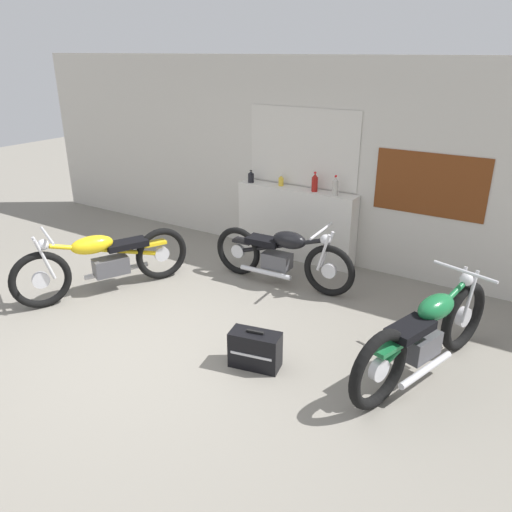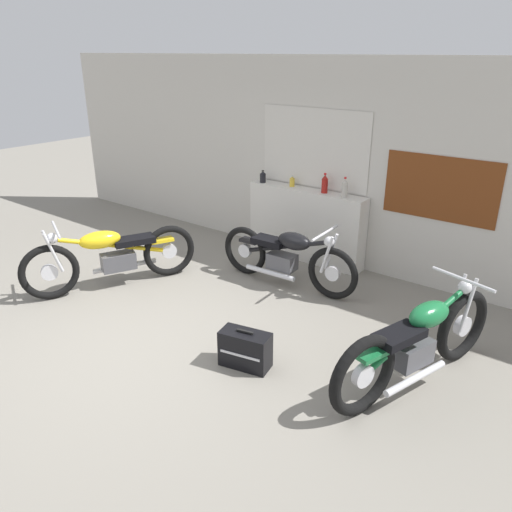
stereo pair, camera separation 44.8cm
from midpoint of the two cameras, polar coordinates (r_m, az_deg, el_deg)
The scene contains 11 objects.
ground_plane at distance 5.38m, azimuth -15.29°, elevation -10.41°, with size 24.00×24.00×0.00m, color gray.
wall_back at distance 7.22m, azimuth 2.78°, elevation 10.91°, with size 10.00×0.07×2.80m.
sill_counter at distance 7.25m, azimuth 2.77°, elevation 3.71°, with size 1.80×0.28×1.04m.
bottle_leftmost at distance 7.42m, azimuth -2.33°, elevation 8.99°, with size 0.09×0.09×0.18m.
bottle_left_center at distance 7.23m, azimuth 1.09°, elevation 8.56°, with size 0.07×0.07×0.16m.
bottle_center at distance 6.93m, azimuth 4.88°, elevation 8.32°, with size 0.09×0.09×0.27m.
bottle_right_center at distance 6.77m, azimuth 7.17°, elevation 7.86°, with size 0.08×0.08×0.27m.
motorcycle_green at distance 4.81m, azimuth 16.32°, elevation -8.70°, with size 0.84×2.05×0.92m.
motorcycle_yellow at distance 6.54m, azimuth -18.84°, elevation -0.50°, with size 1.07×2.05×0.90m.
motorcycle_black at distance 6.40m, azimuth 0.93°, elevation 0.09°, with size 1.99×0.64×0.85m.
hard_case_black at distance 4.88m, azimuth -2.78°, elevation -10.70°, with size 0.52×0.32×0.39m.
Camera 1 is at (3.31, -3.06, 2.85)m, focal length 35.00 mm.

